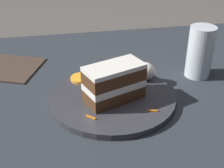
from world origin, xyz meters
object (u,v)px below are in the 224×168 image
plate (112,98)px  drinking_glass (200,55)px  cake_slice (114,83)px  cream_dollop (144,71)px  orange_garnish (81,78)px

plate → drinking_glass: 0.26m
cake_slice → cream_dollop: size_ratio=2.64×
cake_slice → cream_dollop: (-0.09, -0.08, -0.02)m
plate → cream_dollop: size_ratio=5.37×
drinking_glass → orange_garnish: bearing=-1.6°
drinking_glass → plate: bearing=17.9°
orange_garnish → drinking_glass: size_ratio=0.39×
plate → cream_dollop: 0.11m
cake_slice → orange_garnish: (0.06, -0.10, -0.04)m
cake_slice → cream_dollop: cake_slice is taller
cream_dollop → orange_garnish: bearing=-10.0°
cream_dollop → orange_garnish: 0.16m
cream_dollop → drinking_glass: (-0.15, -0.02, 0.02)m
cream_dollop → drinking_glass: size_ratio=0.40×
plate → drinking_glass: bearing=-162.1°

